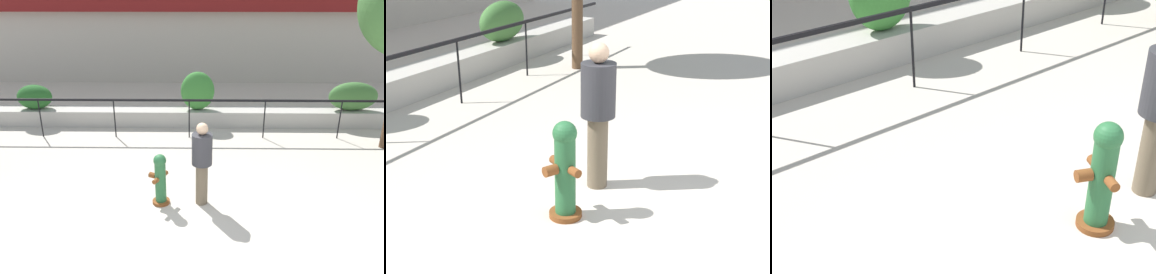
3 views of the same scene
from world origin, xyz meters
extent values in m
plane|color=beige|center=(0.00, 0.00, 0.00)|extent=(120.00, 120.00, 0.00)
cube|color=maroon|center=(0.00, 11.32, 3.36)|extent=(27.00, 0.36, 0.56)
cube|color=#B7B2A8|center=(0.00, 6.00, 0.25)|extent=(18.00, 0.70, 0.50)
cube|color=black|center=(0.00, 4.90, 1.12)|extent=(15.00, 0.05, 0.06)
cylinder|color=black|center=(-4.29, 4.90, 0.57)|extent=(0.04, 0.04, 1.15)
cylinder|color=black|center=(-2.14, 4.90, 0.57)|extent=(0.04, 0.04, 1.15)
cylinder|color=black|center=(0.00, 4.90, 0.57)|extent=(0.04, 0.04, 1.15)
cylinder|color=black|center=(2.14, 4.90, 0.57)|extent=(0.04, 0.04, 1.15)
cylinder|color=black|center=(4.29, 4.90, 0.57)|extent=(0.04, 0.04, 1.15)
ellipsoid|color=#235B23|center=(-4.86, 6.00, 0.88)|extent=(1.08, 0.70, 0.76)
ellipsoid|color=#387F33|center=(0.23, 6.00, 1.10)|extent=(1.04, 0.61, 1.19)
ellipsoid|color=#427538|center=(5.03, 6.00, 0.94)|extent=(1.50, 0.60, 0.89)
cylinder|color=brown|center=(-0.49, 1.35, 0.03)|extent=(0.47, 0.47, 0.06)
cylinder|color=#286638|center=(-0.49, 1.35, 0.48)|extent=(0.30, 0.30, 0.85)
sphere|color=#286638|center=(-0.49, 1.35, 0.95)|extent=(0.25, 0.25, 0.25)
cylinder|color=brown|center=(-0.65, 1.43, 0.59)|extent=(0.18, 0.16, 0.11)
cylinder|color=brown|center=(-0.41, 1.51, 0.59)|extent=(0.14, 0.15, 0.09)
cylinder|color=brown|center=(-0.57, 1.20, 0.59)|extent=(0.14, 0.15, 0.09)
cylinder|color=brown|center=(0.33, 1.37, 0.44)|extent=(0.30, 0.30, 0.88)
cylinder|color=#333338|center=(0.33, 1.37, 1.19)|extent=(0.50, 0.50, 0.62)
sphere|color=#D6AD89|center=(0.33, 1.37, 1.61)|extent=(0.23, 0.23, 0.23)
camera|label=1|loc=(0.24, -5.20, 4.13)|focal=35.00mm
camera|label=2|loc=(-4.89, -1.10, 2.88)|focal=50.00mm
camera|label=3|loc=(-3.91, -0.82, 3.21)|focal=50.00mm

